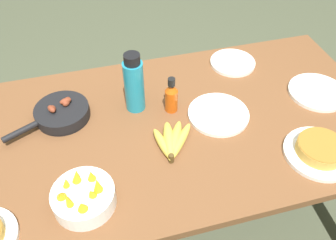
# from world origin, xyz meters

# --- Properties ---
(ground_plane) EXTENTS (14.00, 14.00, 0.00)m
(ground_plane) POSITION_xyz_m (0.00, 0.00, 0.00)
(ground_plane) COLOR #474C38
(dining_table) EXTENTS (1.78, 0.91, 0.75)m
(dining_table) POSITION_xyz_m (0.00, 0.00, 0.66)
(dining_table) COLOR brown
(dining_table) RESTS_ON ground_plane
(banana_bunch) EXTENTS (0.17, 0.20, 0.04)m
(banana_bunch) POSITION_xyz_m (-0.01, -0.10, 0.77)
(banana_bunch) COLOR gold
(banana_bunch) RESTS_ON dining_table
(skillet) EXTENTS (0.33, 0.22, 0.08)m
(skillet) POSITION_xyz_m (-0.40, 0.15, 0.77)
(skillet) COLOR black
(skillet) RESTS_ON dining_table
(frittata_plate_center) EXTENTS (0.26, 0.26, 0.06)m
(frittata_plate_center) POSITION_xyz_m (0.49, -0.29, 0.77)
(frittata_plate_center) COLOR white
(frittata_plate_center) RESTS_ON dining_table
(empty_plate_near_front) EXTENTS (0.25, 0.25, 0.02)m
(empty_plate_near_front) POSITION_xyz_m (0.68, 0.02, 0.75)
(empty_plate_near_front) COLOR white
(empty_plate_near_front) RESTS_ON dining_table
(empty_plate_far_left) EXTENTS (0.25, 0.25, 0.02)m
(empty_plate_far_left) POSITION_xyz_m (0.21, -0.00, 0.75)
(empty_plate_far_left) COLOR white
(empty_plate_far_left) RESTS_ON dining_table
(empty_plate_far_right) EXTENTS (0.21, 0.21, 0.02)m
(empty_plate_far_right) POSITION_xyz_m (0.40, 0.31, 0.75)
(empty_plate_far_right) COLOR white
(empty_plate_far_right) RESTS_ON dining_table
(fruit_bowl_mango) EXTENTS (0.20, 0.20, 0.12)m
(fruit_bowl_mango) POSITION_xyz_m (-0.35, -0.27, 0.79)
(fruit_bowl_mango) COLOR white
(fruit_bowl_mango) RESTS_ON dining_table
(water_bottle) EXTENTS (0.08, 0.08, 0.26)m
(water_bottle) POSITION_xyz_m (-0.10, 0.14, 0.87)
(water_bottle) COLOR teal
(water_bottle) RESTS_ON dining_table
(hot_sauce_bottle) EXTENTS (0.05, 0.05, 0.16)m
(hot_sauce_bottle) POSITION_xyz_m (0.04, 0.09, 0.82)
(hot_sauce_bottle) COLOR #C64C0F
(hot_sauce_bottle) RESTS_ON dining_table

